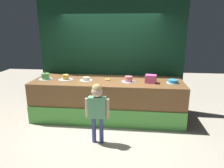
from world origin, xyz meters
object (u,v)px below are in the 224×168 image
donut (108,80)px  cake_far_right (173,81)px  cake_far_left (45,77)px  cake_left (66,78)px  child_figure (97,106)px  cake_center (86,79)px  cake_right (129,79)px  pink_box (151,79)px

donut → cake_far_right: (1.52, -0.10, 0.02)m
cake_far_left → cake_left: size_ratio=0.95×
child_figure → cake_center: child_figure is taller
cake_right → cake_far_right: cake_right is taller
cake_center → cake_far_right: bearing=-0.4°
cake_left → cake_center: bearing=-2.1°
child_figure → donut: child_figure is taller
child_figure → donut: 1.21m
child_figure → cake_far_right: bearing=35.1°
cake_left → cake_center: (0.51, -0.02, -0.01)m
cake_center → cake_left: bearing=177.9°
donut → cake_far_left: (-1.52, -0.07, 0.05)m
donut → cake_center: size_ratio=0.43×
child_figure → pink_box: child_figure is taller
child_figure → cake_left: (-0.97, 1.13, 0.23)m
cake_left → cake_center: cake_left is taller
cake_left → cake_far_right: bearing=-0.7°
cake_right → cake_far_left: bearing=179.3°
donut → cake_far_right: 1.52m
donut → cake_right: 0.52m
child_figure → cake_right: bearing=63.4°
cake_left → cake_right: cake_right is taller
pink_box → cake_far_left: 2.53m
child_figure → cake_far_right: (1.56, 1.09, 0.22)m
donut → cake_left: cake_left is taller
cake_center → cake_right: cake_right is taller
donut → cake_far_left: 1.52m
child_figure → cake_far_right: child_figure is taller
child_figure → cake_left: bearing=130.8°
child_figure → cake_far_right: 1.92m
pink_box → cake_far_right: 0.51m
pink_box → cake_right: (-0.51, 0.02, -0.04)m
cake_left → cake_center: 0.51m
donut → cake_left: 1.01m
cake_far_left → cake_left: (0.51, 0.01, -0.02)m
cake_left → cake_far_right: size_ratio=1.22×
cake_left → donut: bearing=3.7°
cake_far_left → cake_left: bearing=0.8°
child_figure → pink_box: (1.05, 1.07, 0.27)m
child_figure → cake_far_left: child_figure is taller
cake_far_left → cake_far_right: 3.03m
cake_center → cake_right: size_ratio=0.95×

